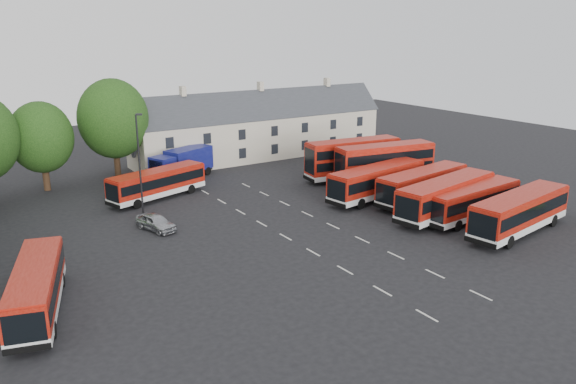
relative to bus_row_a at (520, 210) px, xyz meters
The scene contains 15 objects.
ground 19.10m from the bus_row_a, 155.10° to the left, with size 140.00×140.00×0.00m, color black.
lane_markings 17.91m from the bus_row_a, 145.83° to the left, with size 5.15×33.80×0.01m.
terrace_houses 38.17m from the bus_row_a, 94.85° to the left, with size 35.70×7.13×10.06m.
bus_row_a is the anchor object (origin of this frame).
bus_row_b 4.58m from the bus_row_a, 96.19° to the left, with size 11.30×3.40×3.15m.
bus_row_c 6.75m from the bus_row_a, 105.45° to the left, with size 12.60×4.85×3.48m.
bus_row_d 10.83m from the bus_row_a, 92.13° to the left, with size 11.86×4.28×3.28m.
bus_row_e 14.61m from the bus_row_a, 103.49° to the left, with size 12.26×4.42×3.39m.
bus_dd_south 17.57m from the bus_row_a, 87.89° to the left, with size 11.62×4.35×4.66m.
bus_dd_north 21.68m from the bus_row_a, 91.42° to the left, with size 11.53×3.98×4.63m.
bus_west 37.73m from the bus_row_a, 168.87° to the left, with size 5.23×10.95×3.02m.
bus_north 34.53m from the bus_row_a, 130.13° to the left, with size 10.92×5.49×3.02m.
box_truck 36.61m from the bus_row_a, 117.62° to the left, with size 8.28×5.27×3.47m.
silver_car 31.18m from the bus_row_a, 145.81° to the left, with size 1.70×4.21×1.44m, color #A9ACB1.
lamppost 33.80m from the bus_row_a, 138.66° to the left, with size 0.65×0.45×9.54m.
Camera 1 is at (-23.84, -35.20, 16.88)m, focal length 35.00 mm.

